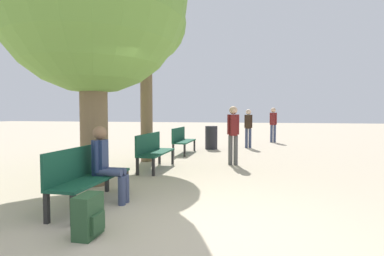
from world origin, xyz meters
TOP-DOWN VIEW (x-y plane):
  - ground_plane at (0.00, 0.00)m, footprint 80.00×80.00m
  - bench_row_0 at (-1.81, 0.68)m, footprint 0.47×1.69m
  - bench_row_1 at (-1.81, 3.73)m, footprint 0.47×1.69m
  - bench_row_2 at (-1.81, 6.78)m, footprint 0.47×1.69m
  - tree_row_1 at (-2.42, 4.89)m, footprint 2.35×2.35m
  - person_seated at (-1.58, 0.87)m, footprint 0.56×0.32m
  - backpack at (-1.15, -0.39)m, footprint 0.25×0.37m
  - pedestrian_near at (0.14, 4.74)m, footprint 0.33×0.27m
  - pedestrian_mid at (1.57, 11.43)m, footprint 0.34×0.30m
  - pedestrian_far at (0.45, 8.84)m, footprint 0.32×0.21m
  - trash_bin at (-0.96, 8.17)m, footprint 0.48×0.48m

SIDE VIEW (x-z plane):
  - ground_plane at x=0.00m, z-range 0.00..0.00m
  - backpack at x=-1.15m, z-range 0.00..0.49m
  - trash_bin at x=-0.96m, z-range 0.00..0.91m
  - bench_row_0 at x=-1.81m, z-range 0.06..0.97m
  - bench_row_1 at x=-1.81m, z-range 0.06..0.97m
  - bench_row_2 at x=-1.81m, z-range 0.06..0.97m
  - person_seated at x=-1.58m, z-range 0.04..1.27m
  - pedestrian_far at x=0.45m, z-range 0.11..1.69m
  - pedestrian_near at x=0.14m, z-range 0.12..1.73m
  - pedestrian_mid at x=1.57m, z-range 0.12..1.79m
  - tree_row_1 at x=-2.42m, z-range 1.36..6.59m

